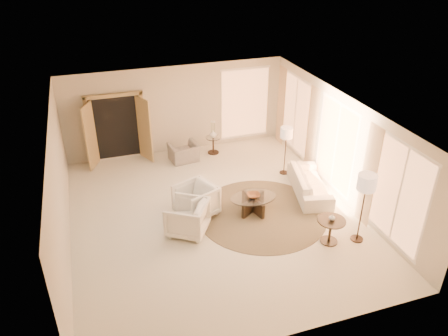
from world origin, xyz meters
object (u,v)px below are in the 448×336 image
object	(u,v)px
floor_lamp_near	(287,135)
bowl	(253,195)
end_vase	(332,217)
side_vase	(213,134)
end_table	(331,227)
armchair_left	(196,199)
side_table	(213,143)
sofa	(310,183)
coffee_table	(253,202)
accent_chair	(184,150)
floor_lamp_far	(366,185)
armchair_right	(187,216)

from	to	relation	value
floor_lamp_near	bowl	bearing A→B (deg)	-135.57
bowl	end_vase	distance (m)	2.12
end_vase	side_vase	distance (m)	5.39
side_vase	end_table	bearing A→B (deg)	-77.05
armchair_left	side_table	xyz separation A→B (m)	(1.43, 3.21, -0.13)
sofa	floor_lamp_near	world-z (taller)	floor_lamp_near
coffee_table	side_table	distance (m)	3.53
sofa	accent_chair	distance (m)	4.07
sofa	side_vase	xyz separation A→B (m)	(-1.79, 3.17, 0.37)
coffee_table	floor_lamp_near	world-z (taller)	floor_lamp_near
coffee_table	floor_lamp_far	bearing A→B (deg)	-44.53
end_table	bowl	bearing A→B (deg)	125.29
accent_chair	bowl	distance (m)	3.44
floor_lamp_near	side_vase	xyz separation A→B (m)	(-1.61, 1.94, -0.58)
side_vase	sofa	bearing A→B (deg)	-60.53
armchair_right	bowl	bearing A→B (deg)	132.67
floor_lamp_far	end_vase	xyz separation A→B (m)	(-0.67, 0.13, -0.80)
side_vase	floor_lamp_near	bearing A→B (deg)	-50.40
sofa	floor_lamp_near	size ratio (longest dim) A/B	1.42
bowl	side_vase	distance (m)	3.54
sofa	floor_lamp_near	bearing A→B (deg)	22.51
coffee_table	floor_lamp_far	xyz separation A→B (m)	(1.89, -1.86, 1.21)
coffee_table	side_vase	xyz separation A→B (m)	(0.01, 3.53, 0.40)
side_table	sofa	bearing A→B (deg)	-60.53
sofa	bowl	distance (m)	1.85
sofa	side_table	world-z (taller)	sofa
bowl	end_vase	xyz separation A→B (m)	(1.22, -1.72, 0.21)
floor_lamp_far	armchair_right	bearing A→B (deg)	157.54
sofa	armchair_left	distance (m)	3.23
coffee_table	accent_chair	bearing A→B (deg)	107.18
accent_chair	floor_lamp_far	world-z (taller)	floor_lamp_far
sofa	coffee_table	world-z (taller)	sofa
end_table	floor_lamp_near	size ratio (longest dim) A/B	0.44
side_vase	floor_lamp_far	bearing A→B (deg)	-70.79
accent_chair	armchair_right	bearing A→B (deg)	69.86
armchair_right	end_table	size ratio (longest dim) A/B	1.41
armchair_right	side_vase	world-z (taller)	armchair_right
bowl	armchair_left	bearing A→B (deg)	167.34
armchair_left	armchair_right	world-z (taller)	armchair_left
sofa	side_vase	size ratio (longest dim) A/B	8.75
sofa	end_vase	distance (m)	2.19
sofa	armchair_left	size ratio (longest dim) A/B	2.25
bowl	end_table	bearing A→B (deg)	-54.71
end_vase	side_table	bearing A→B (deg)	102.95
floor_lamp_far	bowl	xyz separation A→B (m)	(-1.89, 1.86, -1.00)
coffee_table	side_vase	world-z (taller)	side_vase
end_table	side_vase	bearing A→B (deg)	102.95
floor_lamp_far	bowl	world-z (taller)	floor_lamp_far
armchair_right	floor_lamp_near	distance (m)	4.01
end_table	sofa	bearing A→B (deg)	74.29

